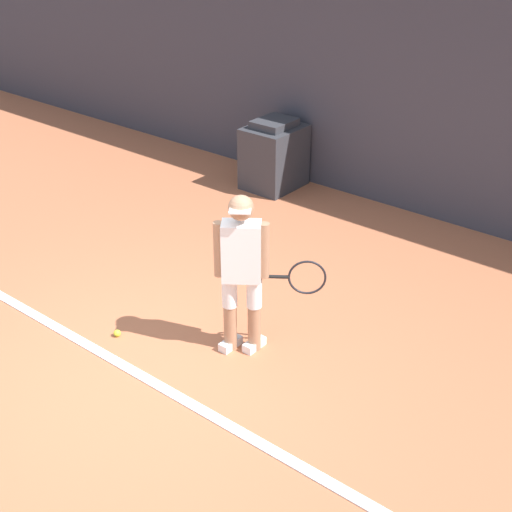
{
  "coord_description": "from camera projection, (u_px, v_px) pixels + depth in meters",
  "views": [
    {
      "loc": [
        3.97,
        -3.2,
        3.91
      ],
      "look_at": [
        0.48,
        1.13,
        0.89
      ],
      "focal_mm": 50.0,
      "sensor_mm": 36.0,
      "label": 1
    }
  ],
  "objects": [
    {
      "name": "court_baseline",
      "position": [
        137.0,
        373.0,
        6.27
      ],
      "size": [
        21.6,
        0.1,
        0.01
      ],
      "color": "white",
      "rests_on": "ground_plane"
    },
    {
      "name": "ground_plane",
      "position": [
        133.0,
        376.0,
        6.24
      ],
      "size": [
        24.0,
        24.0,
        0.0
      ],
      "primitive_type": "plane",
      "color": "#B76642"
    },
    {
      "name": "covered_chair",
      "position": [
        274.0,
        155.0,
        9.77
      ],
      "size": [
        0.66,
        0.79,
        0.96
      ],
      "color": "#333338",
      "rests_on": "ground_plane"
    },
    {
      "name": "back_wall",
      "position": [
        406.0,
        96.0,
        8.72
      ],
      "size": [
        24.0,
        0.1,
        2.93
      ],
      "color": "#383842",
      "rests_on": "ground_plane"
    },
    {
      "name": "tennis_ball",
      "position": [
        117.0,
        333.0,
        6.76
      ],
      "size": [
        0.07,
        0.07,
        0.07
      ],
      "color": "#D1E533",
      "rests_on": "ground_plane"
    },
    {
      "name": "tennis_player",
      "position": [
        243.0,
        268.0,
        6.21
      ],
      "size": [
        0.81,
        0.63,
        1.54
      ],
      "rotation": [
        0.0,
        0.0,
        0.62
      ],
      "color": "#A37556",
      "rests_on": "ground_plane"
    }
  ]
}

